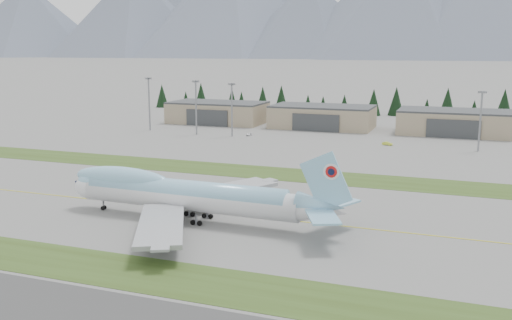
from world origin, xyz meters
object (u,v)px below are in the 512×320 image
at_px(hangar_left, 218,112).
at_px(hangar_right, 454,122).
at_px(service_vehicle_b, 387,145).
at_px(service_vehicle_a, 249,136).
at_px(hangar_center, 322,117).
at_px(boeing_747_freighter, 186,194).

bearing_deg(hangar_left, hangar_right, 0.00).
bearing_deg(service_vehicle_b, hangar_right, -15.50).
relative_size(hangar_right, service_vehicle_a, 13.00).
bearing_deg(hangar_center, hangar_right, 0.00).
bearing_deg(service_vehicle_b, hangar_center, 56.86).
height_order(boeing_747_freighter, hangar_center, boeing_747_freighter).
bearing_deg(service_vehicle_a, hangar_left, 136.57).
distance_m(hangar_center, hangar_right, 60.00).
height_order(hangar_left, hangar_right, same).
height_order(boeing_747_freighter, service_vehicle_b, boeing_747_freighter).
xyz_separation_m(hangar_left, service_vehicle_b, (91.16, -40.41, -5.39)).
bearing_deg(hangar_right, hangar_center, 180.00).
distance_m(boeing_747_freighter, hangar_left, 169.29).
distance_m(hangar_center, service_vehicle_a, 43.58).
relative_size(service_vehicle_a, service_vehicle_b, 0.90).
relative_size(boeing_747_freighter, service_vehicle_b, 16.34).
distance_m(hangar_right, service_vehicle_b, 47.23).
relative_size(boeing_747_freighter, hangar_right, 1.40).
height_order(boeing_747_freighter, hangar_left, boeing_747_freighter).
xyz_separation_m(hangar_right, service_vehicle_b, (-23.84, -40.41, -5.39)).
xyz_separation_m(boeing_747_freighter, hangar_right, (52.79, 157.45, -0.49)).
bearing_deg(service_vehicle_b, boeing_747_freighter, -178.86).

